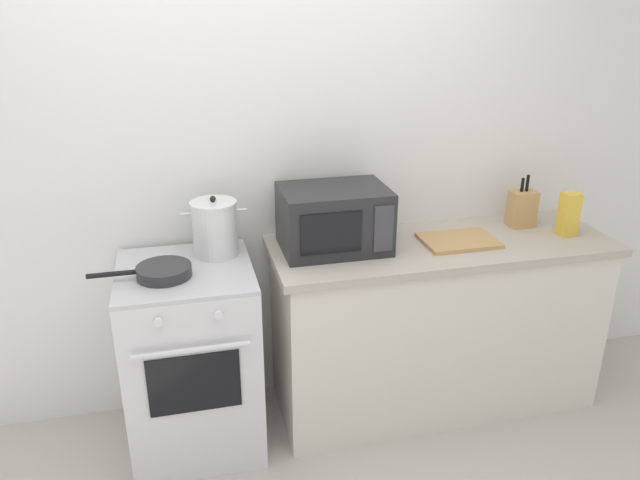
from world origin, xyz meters
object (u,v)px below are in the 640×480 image
object	(u,v)px
frying_pan	(162,271)
pasta_box	(569,214)
microwave	(334,219)
cutting_board	(459,241)
stove	(192,357)
stock_pot	(215,228)
knife_block	(522,208)

from	to	relation	value
frying_pan	pasta_box	distance (m)	2.00
microwave	cutting_board	world-z (taller)	microwave
stove	stock_pot	world-z (taller)	stock_pot
cutting_board	stove	bearing A→B (deg)	-179.95
stock_pot	microwave	xyz separation A→B (m)	(0.55, -0.06, 0.02)
stock_pot	frying_pan	size ratio (longest dim) A/B	0.68
stove	frying_pan	size ratio (longest dim) A/B	2.10
stove	microwave	bearing A→B (deg)	6.36
stock_pot	knife_block	size ratio (longest dim) A/B	1.08
stove	pasta_box	world-z (taller)	pasta_box
frying_pan	cutting_board	distance (m)	1.42
stock_pot	microwave	bearing A→B (deg)	-6.30
stove	cutting_board	xyz separation A→B (m)	(1.33, 0.00, 0.47)
microwave	cutting_board	xyz separation A→B (m)	(0.62, -0.08, -0.14)
stock_pot	knife_block	distance (m)	1.59
cutting_board	pasta_box	xyz separation A→B (m)	(0.58, -0.03, 0.10)
frying_pan	cutting_board	xyz separation A→B (m)	(1.42, 0.06, -0.02)
knife_block	pasta_box	world-z (taller)	knife_block
microwave	pasta_box	world-z (taller)	microwave
stove	cutting_board	size ratio (longest dim) A/B	2.56
pasta_box	stove	bearing A→B (deg)	179.13
frying_pan	pasta_box	size ratio (longest dim) A/B	1.99
knife_block	frying_pan	bearing A→B (deg)	-173.82
frying_pan	cutting_board	size ratio (longest dim) A/B	1.21
stove	cutting_board	world-z (taller)	cutting_board
knife_block	pasta_box	xyz separation A→B (m)	(0.16, -0.17, 0.01)
stove	cutting_board	bearing A→B (deg)	0.05
frying_pan	knife_block	bearing A→B (deg)	6.18
frying_pan	cutting_board	world-z (taller)	frying_pan
stock_pot	pasta_box	bearing A→B (deg)	-5.54
microwave	stock_pot	bearing A→B (deg)	173.70
cutting_board	pasta_box	distance (m)	0.59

